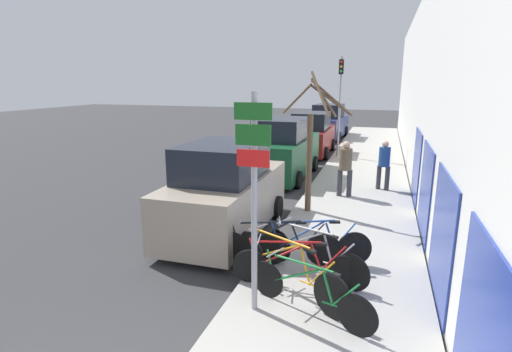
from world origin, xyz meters
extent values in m
plane|color=#333335|center=(0.00, 11.20, 0.00)|extent=(80.00, 80.00, 0.00)
cube|color=#9E9B93|center=(2.60, 14.00, 0.07)|extent=(3.20, 32.00, 0.15)
cube|color=silver|center=(4.35, 14.00, 3.25)|extent=(0.20, 32.00, 6.50)
cube|color=navy|center=(4.23, 2.29, 1.17)|extent=(0.03, 2.14, 2.05)
cube|color=navy|center=(4.23, 5.18, 1.17)|extent=(0.03, 2.14, 2.05)
cube|color=navy|center=(4.23, 8.08, 1.17)|extent=(0.03, 2.14, 2.05)
cube|color=navy|center=(4.23, 10.98, 1.17)|extent=(0.03, 2.14, 2.05)
cylinder|color=#939399|center=(1.50, 3.91, 1.81)|extent=(0.09, 0.09, 3.32)
cube|color=#19591E|center=(1.50, 3.86, 3.20)|extent=(0.55, 0.02, 0.24)
cube|color=#19591E|center=(1.50, 3.86, 2.87)|extent=(0.52, 0.02, 0.29)
cube|color=red|center=(1.50, 3.86, 2.54)|extent=(0.48, 0.02, 0.25)
cylinder|color=black|center=(1.59, 4.31, 0.46)|extent=(0.58, 0.27, 0.61)
cylinder|color=black|center=(3.06, 3.70, 0.46)|extent=(0.58, 0.27, 0.61)
cylinder|color=#197233|center=(2.14, 4.08, 0.74)|extent=(0.84, 0.38, 0.51)
cylinder|color=#197233|center=(2.22, 4.05, 0.95)|extent=(0.97, 0.43, 0.08)
cylinder|color=#197233|center=(2.62, 3.88, 0.72)|extent=(0.19, 0.11, 0.44)
cylinder|color=#197233|center=(2.80, 3.80, 0.48)|extent=(0.53, 0.24, 0.07)
cylinder|color=#197233|center=(2.88, 3.77, 0.69)|extent=(0.40, 0.19, 0.49)
cylinder|color=#197233|center=(1.67, 4.28, 0.72)|extent=(0.19, 0.10, 0.53)
cube|color=black|center=(2.69, 3.85, 0.95)|extent=(0.22, 0.15, 0.04)
cylinder|color=#99999E|center=(1.74, 4.25, 0.98)|extent=(0.19, 0.41, 0.02)
cylinder|color=black|center=(1.09, 4.99, 0.51)|extent=(0.63, 0.40, 0.71)
cylinder|color=black|center=(2.68, 4.01, 0.51)|extent=(0.63, 0.40, 0.71)
cylinder|color=orange|center=(1.69, 4.62, 0.84)|extent=(0.91, 0.58, 0.58)
cylinder|color=orange|center=(1.77, 4.58, 1.09)|extent=(1.05, 0.67, 0.09)
cylinder|color=orange|center=(2.21, 4.31, 0.81)|extent=(0.21, 0.15, 0.51)
cylinder|color=orange|center=(2.41, 4.18, 0.53)|extent=(0.57, 0.37, 0.08)
cylinder|color=orange|center=(2.49, 4.13, 0.78)|extent=(0.43, 0.28, 0.57)
cylinder|color=orange|center=(1.17, 4.94, 0.81)|extent=(0.20, 0.14, 0.62)
cube|color=black|center=(2.29, 4.26, 1.08)|extent=(0.21, 0.17, 0.04)
cylinder|color=#99999E|center=(1.25, 4.89, 1.11)|extent=(0.25, 0.39, 0.02)
cylinder|color=black|center=(1.17, 4.68, 0.45)|extent=(0.61, 0.13, 0.61)
cylinder|color=black|center=(2.77, 4.94, 0.45)|extent=(0.61, 0.13, 0.61)
cylinder|color=red|center=(1.77, 4.78, 0.74)|extent=(0.90, 0.18, 0.50)
cylinder|color=red|center=(1.85, 4.79, 0.95)|extent=(1.05, 0.21, 0.08)
cylinder|color=red|center=(2.29, 4.86, 0.71)|extent=(0.20, 0.07, 0.44)
cylinder|color=red|center=(2.49, 4.90, 0.48)|extent=(0.57, 0.12, 0.07)
cylinder|color=red|center=(2.57, 4.91, 0.69)|extent=(0.43, 0.10, 0.49)
cylinder|color=red|center=(1.25, 4.69, 0.71)|extent=(0.20, 0.06, 0.53)
cube|color=black|center=(2.37, 4.88, 0.95)|extent=(0.21, 0.11, 0.04)
cylinder|color=#99999E|center=(1.33, 4.71, 0.97)|extent=(0.09, 0.44, 0.02)
cylinder|color=black|center=(1.41, 5.64, 0.48)|extent=(0.61, 0.31, 0.65)
cylinder|color=black|center=(2.90, 4.94, 0.48)|extent=(0.61, 0.31, 0.65)
cylinder|color=#B7B7BC|center=(1.97, 5.38, 0.78)|extent=(0.85, 0.43, 0.54)
cylinder|color=#B7B7BC|center=(2.04, 5.34, 1.01)|extent=(0.98, 0.49, 0.09)
cylinder|color=#B7B7BC|center=(2.45, 5.15, 0.76)|extent=(0.19, 0.12, 0.47)
cylinder|color=#B7B7BC|center=(2.64, 5.06, 0.50)|extent=(0.53, 0.27, 0.08)
cylinder|color=#B7B7BC|center=(2.71, 5.03, 0.73)|extent=(0.40, 0.21, 0.53)
cylinder|color=#B7B7BC|center=(1.49, 5.61, 0.76)|extent=(0.19, 0.11, 0.57)
cube|color=black|center=(2.52, 5.11, 1.00)|extent=(0.21, 0.16, 0.04)
cylinder|color=#99999E|center=(1.56, 5.57, 1.03)|extent=(0.21, 0.41, 0.02)
cylinder|color=black|center=(0.61, 5.23, 0.48)|extent=(0.65, 0.22, 0.66)
cylinder|color=black|center=(2.30, 5.71, 0.48)|extent=(0.65, 0.22, 0.66)
cylinder|color=black|center=(1.25, 5.41, 0.79)|extent=(0.95, 0.31, 0.55)
cylinder|color=black|center=(1.33, 5.43, 1.02)|extent=(1.11, 0.35, 0.09)
cylinder|color=black|center=(1.79, 5.57, 0.76)|extent=(0.21, 0.09, 0.48)
cylinder|color=black|center=(2.00, 5.63, 0.51)|extent=(0.60, 0.20, 0.08)
cylinder|color=black|center=(2.09, 5.65, 0.74)|extent=(0.45, 0.16, 0.53)
cylinder|color=black|center=(0.70, 5.25, 0.76)|extent=(0.21, 0.09, 0.57)
cube|color=black|center=(1.88, 5.59, 1.02)|extent=(0.21, 0.13, 0.04)
cylinder|color=#99999E|center=(0.78, 5.28, 1.05)|extent=(0.15, 0.43, 0.02)
cylinder|color=black|center=(1.34, 5.45, 0.48)|extent=(0.65, 0.23, 0.67)
cylinder|color=black|center=(2.85, 5.92, 0.48)|extent=(0.65, 0.23, 0.67)
cylinder|color=#1E4799|center=(1.91, 5.63, 0.79)|extent=(0.86, 0.30, 0.55)
cylinder|color=#1E4799|center=(1.98, 5.65, 1.03)|extent=(1.00, 0.34, 0.09)
cylinder|color=#1E4799|center=(2.40, 5.78, 0.77)|extent=(0.19, 0.09, 0.48)
cylinder|color=#1E4799|center=(2.59, 5.84, 0.51)|extent=(0.54, 0.19, 0.08)
cylinder|color=#1E4799|center=(2.67, 5.86, 0.74)|extent=(0.41, 0.15, 0.54)
cylinder|color=#1E4799|center=(1.42, 5.47, 0.77)|extent=(0.19, 0.09, 0.58)
cube|color=black|center=(2.48, 5.80, 1.02)|extent=(0.21, 0.14, 0.04)
cylinder|color=#99999E|center=(1.49, 5.50, 1.05)|extent=(0.15, 0.43, 0.02)
cube|color=gray|center=(-0.25, 7.14, 0.78)|extent=(1.82, 4.36, 1.23)
cube|color=black|center=(-0.25, 6.96, 1.81)|extent=(1.64, 2.27, 0.81)
cylinder|color=black|center=(-1.16, 8.49, 0.30)|extent=(0.22, 0.61, 0.61)
cylinder|color=black|center=(0.65, 8.49, 0.30)|extent=(0.22, 0.61, 0.61)
cylinder|color=black|center=(-1.16, 5.79, 0.30)|extent=(0.22, 0.61, 0.61)
cylinder|color=black|center=(0.65, 5.79, 0.30)|extent=(0.22, 0.61, 0.61)
cube|color=#144728|center=(-0.31, 13.10, 0.83)|extent=(1.96, 4.67, 1.32)
cube|color=black|center=(-0.31, 12.91, 1.87)|extent=(1.71, 2.45, 0.77)
cylinder|color=black|center=(-1.18, 14.56, 0.31)|extent=(0.24, 0.62, 0.62)
cylinder|color=black|center=(0.64, 14.50, 0.31)|extent=(0.24, 0.62, 0.62)
cylinder|color=black|center=(-1.26, 11.69, 0.31)|extent=(0.24, 0.62, 0.62)
cylinder|color=black|center=(0.56, 11.64, 0.31)|extent=(0.24, 0.62, 0.62)
cube|color=maroon|center=(-0.14, 18.31, 0.73)|extent=(1.77, 4.36, 1.12)
cube|color=black|center=(-0.14, 18.14, 1.69)|extent=(1.59, 2.27, 0.80)
cylinder|color=black|center=(-1.03, 19.66, 0.31)|extent=(0.22, 0.62, 0.62)
cylinder|color=black|center=(0.72, 19.67, 0.31)|extent=(0.22, 0.62, 0.62)
cylinder|color=black|center=(-1.01, 16.96, 0.31)|extent=(0.22, 0.62, 0.62)
cylinder|color=black|center=(0.74, 16.97, 0.31)|extent=(0.22, 0.62, 0.62)
cube|color=navy|center=(-0.07, 24.10, 0.77)|extent=(2.05, 4.64, 1.17)
cube|color=black|center=(-0.09, 23.92, 1.76)|extent=(1.73, 2.46, 0.82)
cylinder|color=black|center=(-0.85, 25.56, 0.33)|extent=(0.26, 0.68, 0.66)
cylinder|color=black|center=(0.89, 25.44, 0.33)|extent=(0.26, 0.68, 0.66)
cylinder|color=black|center=(-1.04, 22.76, 0.33)|extent=(0.26, 0.68, 0.66)
cylinder|color=black|center=(0.70, 22.64, 0.33)|extent=(0.26, 0.68, 0.66)
cylinder|color=#333338|center=(3.46, 11.78, 0.54)|extent=(0.15, 0.15, 0.77)
cylinder|color=#333338|center=(3.20, 11.86, 0.54)|extent=(0.15, 0.15, 0.77)
cylinder|color=navy|center=(3.33, 11.82, 1.23)|extent=(0.36, 0.36, 0.61)
sphere|color=tan|center=(3.33, 11.82, 1.64)|extent=(0.21, 0.21, 0.21)
cylinder|color=#333338|center=(2.36, 10.70, 0.56)|extent=(0.15, 0.15, 0.82)
cylinder|color=#333338|center=(2.07, 10.66, 0.56)|extent=(0.15, 0.15, 0.82)
cylinder|color=brown|center=(2.21, 10.68, 1.30)|extent=(0.38, 0.38, 0.65)
sphere|color=tan|center=(2.21, 10.68, 1.73)|extent=(0.22, 0.22, 0.22)
cylinder|color=brown|center=(1.41, 8.93, 1.46)|extent=(0.16, 0.16, 2.62)
cylinder|color=brown|center=(1.70, 8.54, 3.29)|extent=(0.66, 0.85, 1.09)
cylinder|color=brown|center=(1.03, 9.02, 3.15)|extent=(0.82, 0.26, 0.80)
cylinder|color=brown|center=(1.77, 8.62, 3.21)|extent=(0.79, 0.69, 0.93)
cylinder|color=brown|center=(1.93, 8.88, 3.19)|extent=(1.09, 0.16, 0.89)
cylinder|color=brown|center=(1.93, 8.87, 3.13)|extent=(1.09, 0.18, 0.77)
cylinder|color=#939399|center=(1.26, 17.33, 2.40)|extent=(0.10, 0.10, 4.50)
cube|color=black|center=(1.26, 17.23, 4.20)|extent=(0.20, 0.16, 0.64)
sphere|color=red|center=(1.26, 17.14, 4.40)|extent=(0.11, 0.11, 0.11)
sphere|color=orange|center=(1.26, 17.14, 4.20)|extent=(0.11, 0.11, 0.11)
sphere|color=green|center=(1.26, 17.14, 4.00)|extent=(0.11, 0.11, 0.11)
camera|label=1|loc=(3.22, -1.38, 3.61)|focal=28.00mm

